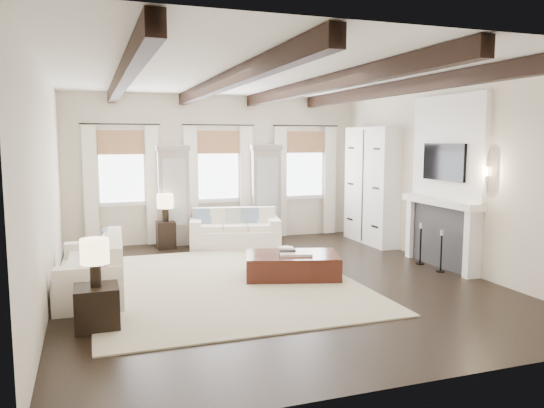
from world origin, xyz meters
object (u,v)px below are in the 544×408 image
object	(u,v)px
side_table_front	(97,307)
sofa_back	(235,231)
sofa_left	(95,272)
ottoman	(292,266)
side_table_back	(166,235)

from	to	relation	value
side_table_front	sofa_back	bearing A→B (deg)	55.88
sofa_left	ottoman	distance (m)	3.04
side_table_back	sofa_left	bearing A→B (deg)	-115.47
sofa_left	side_table_back	world-z (taller)	sofa_left
sofa_back	side_table_front	xyz separation A→B (m)	(-2.83, -4.18, -0.07)
ottoman	side_table_back	world-z (taller)	side_table_back
sofa_back	side_table_front	distance (m)	5.05
ottoman	side_table_front	distance (m)	3.35
sofa_back	side_table_back	xyz separation A→B (m)	(-1.40, 0.27, -0.04)
sofa_left	side_table_back	xyz separation A→B (m)	(1.42, 2.99, -0.06)
sofa_back	ottoman	distance (m)	2.79
sofa_back	side_table_back	world-z (taller)	sofa_back
sofa_back	sofa_left	world-z (taller)	sofa_left
sofa_left	side_table_front	size ratio (longest dim) A/B	3.94
sofa_left	ottoman	size ratio (longest dim) A/B	1.35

